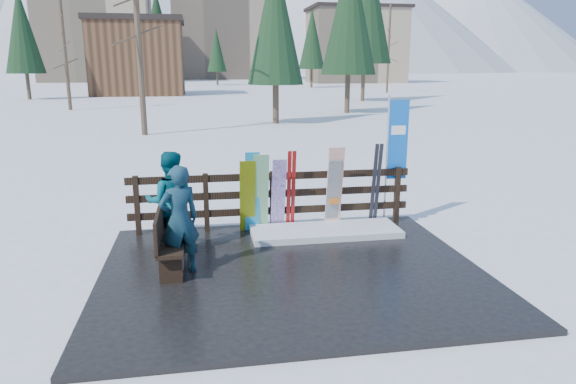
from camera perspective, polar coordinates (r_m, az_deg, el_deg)
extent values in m
plane|color=white|center=(8.32, 0.45, -9.04)|extent=(700.00, 700.00, 0.00)
cube|color=black|center=(8.31, 0.45, -8.79)|extent=(6.00, 5.00, 0.08)
cube|color=black|center=(10.16, -16.42, -1.46)|extent=(0.10, 0.10, 1.15)
cube|color=black|center=(10.08, -9.07, -1.18)|extent=(0.10, 0.10, 1.15)
cube|color=black|center=(10.17, -1.74, -0.87)|extent=(0.10, 0.10, 1.15)
cube|color=black|center=(10.43, 5.36, -0.56)|extent=(0.10, 0.10, 1.15)
cube|color=black|center=(10.83, 12.01, -0.26)|extent=(0.10, 0.10, 1.15)
cube|color=black|center=(10.23, -1.73, -2.09)|extent=(5.60, 0.05, 0.14)
cube|color=black|center=(10.14, -1.74, -0.19)|extent=(5.60, 0.05, 0.14)
cube|color=black|center=(10.06, -1.75, 1.75)|extent=(5.60, 0.05, 0.14)
cube|color=white|center=(9.92, 4.17, -4.38)|extent=(2.84, 1.00, 0.12)
cube|color=black|center=(8.38, -12.79, -5.36)|extent=(0.40, 1.50, 0.06)
cube|color=black|center=(7.89, -12.91, -8.32)|extent=(0.34, 0.06, 0.45)
cube|color=black|center=(9.02, -12.53, -5.47)|extent=(0.34, 0.06, 0.45)
cube|color=black|center=(8.31, -14.13, -3.64)|extent=(0.05, 1.50, 0.50)
cube|color=#1C91C5|center=(9.86, -3.99, -0.03)|extent=(0.27, 0.30, 1.60)
cube|color=silver|center=(9.88, -3.04, -0.12)|extent=(0.30, 0.37, 1.55)
cube|color=#B6D000|center=(9.87, -4.51, -0.50)|extent=(0.30, 0.32, 1.44)
cube|color=white|center=(9.93, -1.08, -0.30)|extent=(0.27, 0.44, 1.46)
cube|color=black|center=(10.16, 5.02, -0.20)|extent=(0.27, 0.32, 1.40)
cube|color=white|center=(10.14, 5.18, 0.48)|extent=(0.31, 0.31, 1.65)
cube|color=maroon|center=(10.02, 0.08, 0.20)|extent=(0.07, 0.27, 1.59)
cube|color=maroon|center=(10.04, 0.59, 0.22)|extent=(0.07, 0.27, 1.59)
cube|color=black|center=(10.44, 9.50, 0.83)|extent=(0.08, 0.26, 1.68)
cube|color=black|center=(10.47, 9.96, 0.85)|extent=(0.08, 0.26, 1.68)
cylinder|color=silver|center=(10.64, 10.90, 3.54)|extent=(0.04, 0.04, 2.60)
cube|color=blue|center=(10.66, 12.11, 5.68)|extent=(0.42, 0.02, 1.60)
imported|color=#1A4B52|center=(8.05, -11.97, -3.05)|extent=(0.73, 0.61, 1.72)
imported|color=#044B58|center=(9.06, -12.93, -1.07)|extent=(0.86, 0.67, 1.76)
cube|color=tan|center=(119.48, -20.49, 15.74)|extent=(22.00, 14.00, 18.00)
cube|color=gray|center=(137.96, -6.98, 16.94)|extent=(26.00, 16.00, 22.00)
cube|color=tan|center=(107.30, 7.53, 15.71)|extent=(18.00, 12.00, 14.00)
cube|color=black|center=(107.80, 7.66, 19.59)|extent=(18.90, 12.60, 0.60)
cube|color=brown|center=(62.90, -16.30, 13.97)|extent=(10.00, 8.00, 8.00)
cube|color=black|center=(63.10, -16.58, 17.87)|extent=(10.50, 8.40, 0.60)
cylinder|color=#382B1E|center=(25.81, -16.49, 18.99)|extent=(0.28, 0.28, 11.60)
cone|color=black|center=(29.89, -1.41, 16.12)|extent=(3.20, 3.20, 8.88)
cone|color=black|center=(37.09, 6.79, 16.96)|extent=(3.84, 3.84, 10.66)
cylinder|color=#382B1E|center=(42.66, -23.56, 14.12)|extent=(0.28, 0.28, 8.57)
cone|color=black|center=(50.10, 8.55, 17.91)|extent=(5.00, 5.00, 13.88)
cone|color=black|center=(58.01, -27.31, 14.15)|extent=(3.65, 3.65, 10.14)
cylinder|color=#382B1E|center=(66.80, 11.12, 15.30)|extent=(0.28, 0.28, 10.52)
cone|color=black|center=(67.76, -14.21, 15.65)|extent=(4.24, 4.24, 11.77)
cone|color=black|center=(81.45, 2.66, 15.46)|extent=(4.04, 4.04, 11.21)
cone|color=black|center=(92.62, -7.93, 14.53)|extent=(3.31, 3.31, 9.20)
cone|color=white|center=(332.47, 6.67, 20.07)|extent=(200.00, 200.00, 80.00)
cone|color=white|center=(384.50, 19.39, 17.81)|extent=(180.00, 180.00, 70.00)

